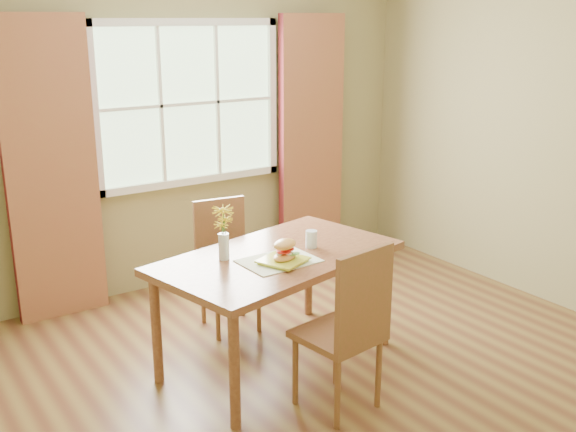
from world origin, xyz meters
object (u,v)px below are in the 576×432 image
Objects in this scene: chair_near at (349,323)px; chair_far at (226,258)px; croissant_sandwich at (285,250)px; flower_vase at (223,228)px; water_glass at (311,239)px; dining_table at (277,266)px.

chair_near is 1.41m from chair_far.
flower_vase is at bearing 113.13° from croissant_sandwich.
water_glass is at bearing 63.03° from chair_near.
water_glass is (0.25, -0.01, 0.13)m from dining_table.
croissant_sandwich is (-0.05, -0.16, 0.16)m from dining_table.
water_glass is at bearing -14.90° from dining_table.
dining_table is at bearing 83.20° from chair_near.
water_glass is (0.24, -0.71, 0.29)m from chair_far.
chair_far is 0.92m from croissant_sandwich.
chair_near is 4.83× the size of croissant_sandwich.
chair_far is (0.01, 0.70, -0.16)m from dining_table.
water_glass is (0.24, 0.69, 0.25)m from chair_near.
chair_far is 0.81m from water_glass.
croissant_sandwich is (-0.06, -0.86, 0.32)m from chair_far.
dining_table is 1.68× the size of chair_near.
chair_near is 0.78m from water_glass.
flower_vase reaches higher than water_glass.
flower_vase is (-0.57, 0.12, 0.15)m from water_glass.
chair_far is at bearing 60.86° from flower_vase.
chair_far reaches higher than dining_table.
dining_table is 0.44m from flower_vase.
chair_near reaches higher than dining_table.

